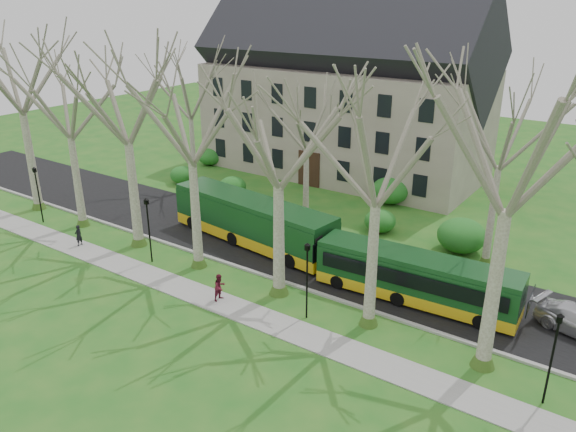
# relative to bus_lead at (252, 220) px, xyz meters

# --- Properties ---
(ground) EXTENTS (120.00, 120.00, 0.00)m
(ground) POSITION_rel_bus_lead_xyz_m (2.40, -5.08, -1.70)
(ground) COLOR #1F641C
(ground) RESTS_ON ground
(sidewalk) EXTENTS (70.00, 2.00, 0.06)m
(sidewalk) POSITION_rel_bus_lead_xyz_m (2.40, -7.58, -1.67)
(sidewalk) COLOR gray
(sidewalk) RESTS_ON ground
(road) EXTENTS (80.00, 8.00, 0.06)m
(road) POSITION_rel_bus_lead_xyz_m (2.40, 0.42, -1.67)
(road) COLOR black
(road) RESTS_ON ground
(curb) EXTENTS (80.00, 0.25, 0.14)m
(curb) POSITION_rel_bus_lead_xyz_m (2.40, -3.58, -1.63)
(curb) COLOR #A5A39E
(curb) RESTS_ON ground
(building) EXTENTS (26.50, 12.20, 16.00)m
(building) POSITION_rel_bus_lead_xyz_m (-3.60, 18.92, 6.36)
(building) COLOR gray
(building) RESTS_ON ground
(tree_row_verge) EXTENTS (49.00, 7.00, 14.00)m
(tree_row_verge) POSITION_rel_bus_lead_xyz_m (2.40, -4.78, 5.30)
(tree_row_verge) COLOR gray
(tree_row_verge) RESTS_ON ground
(tree_row_far) EXTENTS (33.00, 7.00, 12.00)m
(tree_row_far) POSITION_rel_bus_lead_xyz_m (1.07, 5.92, 4.30)
(tree_row_far) COLOR gray
(tree_row_far) RESTS_ON ground
(lamp_row) EXTENTS (36.22, 0.22, 4.30)m
(lamp_row) POSITION_rel_bus_lead_xyz_m (2.40, -6.08, 0.87)
(lamp_row) COLOR black
(lamp_row) RESTS_ON ground
(hedges) EXTENTS (30.60, 8.60, 2.00)m
(hedges) POSITION_rel_bus_lead_xyz_m (-2.26, 8.92, -0.70)
(hedges) COLOR #1C6321
(hedges) RESTS_ON ground
(bus_lead) EXTENTS (13.38, 4.28, 3.29)m
(bus_lead) POSITION_rel_bus_lead_xyz_m (0.00, 0.00, 0.00)
(bus_lead) COLOR #13431B
(bus_lead) RESTS_ON road
(bus_follow) EXTENTS (11.46, 2.97, 2.84)m
(bus_follow) POSITION_rel_bus_lead_xyz_m (12.46, -1.11, -0.22)
(bus_follow) COLOR #13431B
(bus_follow) RESTS_ON road
(pedestrian_a) EXTENTS (0.43, 0.59, 1.49)m
(pedestrian_a) POSITION_rel_bus_lead_xyz_m (-9.56, -7.22, -0.90)
(pedestrian_a) COLOR black
(pedestrian_a) RESTS_ON sidewalk
(pedestrian_b) EXTENTS (0.67, 0.83, 1.59)m
(pedestrian_b) POSITION_rel_bus_lead_xyz_m (3.38, -7.33, -0.85)
(pedestrian_b) COLOR maroon
(pedestrian_b) RESTS_ON sidewalk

